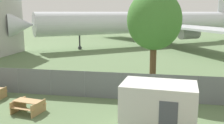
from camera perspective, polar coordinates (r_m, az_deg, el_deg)
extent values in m
cylinder|color=slate|center=(20.44, -19.82, -3.87)|extent=(0.07, 0.07, 1.87)
cylinder|color=slate|center=(19.30, -13.26, -4.36)|extent=(0.07, 0.07, 1.87)
cylinder|color=slate|center=(18.44, -5.97, -4.83)|extent=(0.07, 0.07, 1.87)
cylinder|color=slate|center=(17.91, 1.91, -5.26)|extent=(0.07, 0.07, 1.87)
cylinder|color=slate|center=(17.73, 10.11, -5.59)|extent=(0.07, 0.07, 1.87)
cylinder|color=slate|center=(17.91, 18.32, -5.82)|extent=(0.07, 0.07, 1.87)
cube|color=slate|center=(18.44, -5.97, -4.83)|extent=(56.00, 0.01, 1.87)
cylinder|color=silver|center=(47.59, 7.79, 8.56)|extent=(33.85, 26.70, 3.68)
cone|color=silver|center=(39.72, -19.26, 7.63)|extent=(5.15, 5.15, 3.68)
cube|color=silver|center=(40.58, 18.73, 6.93)|extent=(13.46, 18.27, 0.30)
cylinder|color=#939399|center=(42.79, 16.43, 5.92)|extent=(3.64, 3.31, 1.66)
cube|color=silver|center=(57.77, 3.38, 8.48)|extent=(16.49, 16.52, 0.30)
cylinder|color=#939399|center=(55.69, 5.04, 7.36)|extent=(3.64, 3.31, 1.66)
cube|color=silver|center=(60.08, 22.89, 8.63)|extent=(7.22, 8.24, 0.20)
cylinder|color=#2D2D33|center=(41.99, -7.05, 4.23)|extent=(0.24, 0.24, 2.24)
cylinder|color=#2D2D33|center=(42.09, -7.02, 3.10)|extent=(0.63, 0.58, 0.56)
cylinder|color=#2D2D33|center=(47.17, 11.21, 4.83)|extent=(0.24, 0.24, 2.24)
cylinder|color=#2D2D33|center=(47.26, 11.17, 3.82)|extent=(0.63, 0.58, 0.56)
cylinder|color=#2D2D33|center=(50.72, 8.16, 5.34)|extent=(0.24, 0.24, 2.24)
cylinder|color=#2D2D33|center=(50.81, 8.13, 4.40)|extent=(0.63, 0.58, 0.56)
cube|color=silver|center=(13.47, 10.07, -9.64)|extent=(3.80, 2.55, 2.46)
cube|color=#4C515B|center=(12.47, 12.08, -12.56)|extent=(0.84, 0.10, 1.90)
cube|color=tan|center=(16.41, -17.84, -8.03)|extent=(1.76, 1.03, 0.04)
cube|color=tan|center=(16.92, -16.61, -8.46)|extent=(1.68, 0.56, 0.04)
cube|color=tan|center=(16.10, -19.02, -9.61)|extent=(1.68, 0.56, 0.04)
cube|color=tan|center=(16.11, -15.70, -9.66)|extent=(0.30, 1.39, 0.74)
cube|color=tan|center=(16.97, -19.73, -8.84)|extent=(0.30, 1.39, 0.74)
cube|color=tan|center=(19.53, -23.20, -6.51)|extent=(0.19, 1.40, 0.74)
cylinder|color=brown|center=(20.52, 8.89, -0.86)|extent=(0.49, 0.49, 3.57)
ellipsoid|color=#427A33|center=(20.11, 9.18, 9.02)|extent=(4.10, 4.10, 4.51)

